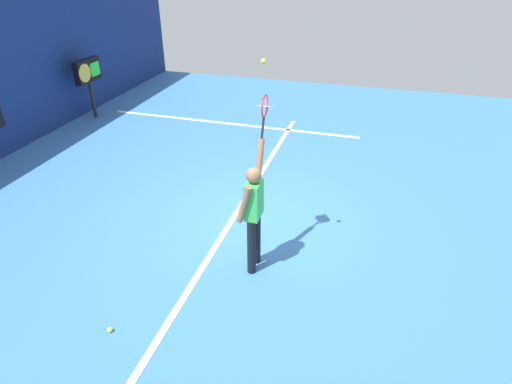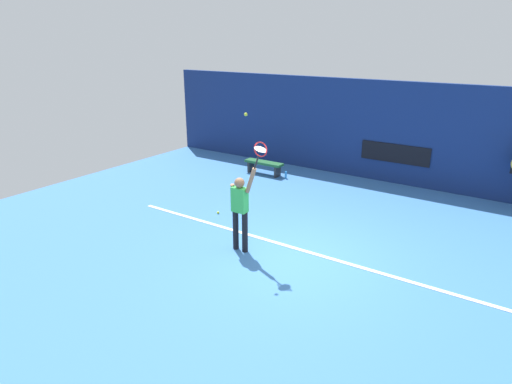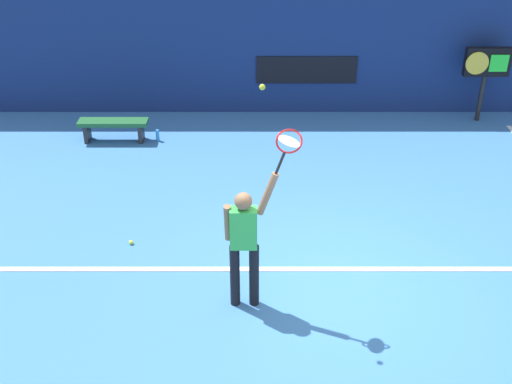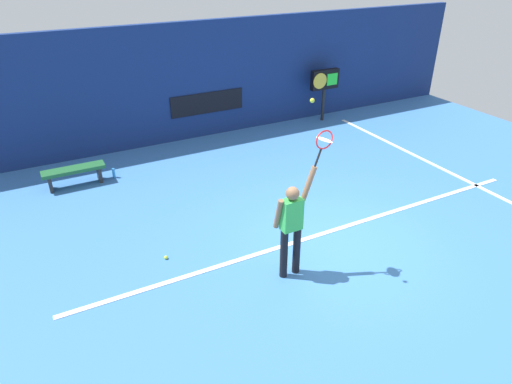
# 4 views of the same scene
# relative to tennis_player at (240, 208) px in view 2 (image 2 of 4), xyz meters

# --- Properties ---
(ground_plane) EXTENTS (18.00, 18.00, 0.00)m
(ground_plane) POSITION_rel_tennis_player_xyz_m (1.26, 0.37, -1.01)
(ground_plane) COLOR #3870B2
(back_wall) EXTENTS (18.00, 0.20, 3.24)m
(back_wall) POSITION_rel_tennis_player_xyz_m (1.26, 6.77, 0.61)
(back_wall) COLOR navy
(back_wall) RESTS_ON ground_plane
(sponsor_banner_center) EXTENTS (2.20, 0.03, 0.60)m
(sponsor_banner_center) POSITION_rel_tennis_player_xyz_m (1.26, 6.65, -0.02)
(sponsor_banner_center) COLOR black
(court_baseline) EXTENTS (10.00, 0.10, 0.01)m
(court_baseline) POSITION_rel_tennis_player_xyz_m (1.26, 0.74, -1.00)
(court_baseline) COLOR white
(court_baseline) RESTS_ON ground_plane
(tennis_player) EXTENTS (0.68, 0.31, 1.97)m
(tennis_player) POSITION_rel_tennis_player_xyz_m (0.00, 0.00, 0.00)
(tennis_player) COLOR black
(tennis_player) RESTS_ON ground_plane
(tennis_racket) EXTENTS (0.40, 0.27, 0.63)m
(tennis_racket) POSITION_rel_tennis_player_xyz_m (0.52, -0.00, 1.34)
(tennis_racket) COLOR black
(tennis_ball) EXTENTS (0.07, 0.07, 0.07)m
(tennis_ball) POSITION_rel_tennis_player_xyz_m (0.22, -0.07, 2.04)
(tennis_ball) COLOR #CCE033
(court_bench) EXTENTS (1.40, 0.36, 0.45)m
(court_bench) POSITION_rel_tennis_player_xyz_m (-2.74, 5.13, -0.67)
(court_bench) COLOR #1E592D
(court_bench) RESTS_ON ground_plane
(water_bottle) EXTENTS (0.07, 0.07, 0.24)m
(water_bottle) POSITION_rel_tennis_player_xyz_m (-1.86, 5.13, -0.89)
(water_bottle) COLOR #338CD8
(water_bottle) RESTS_ON ground_plane
(spare_ball) EXTENTS (0.07, 0.07, 0.07)m
(spare_ball) POSITION_rel_tennis_player_xyz_m (-1.76, 1.38, -0.98)
(spare_ball) COLOR #CCE033
(spare_ball) RESTS_ON ground_plane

